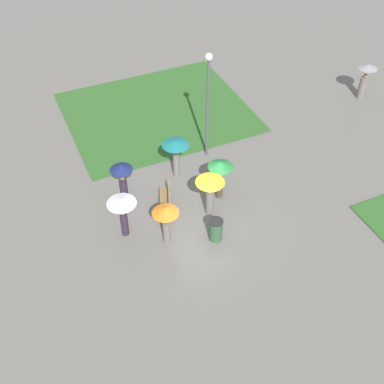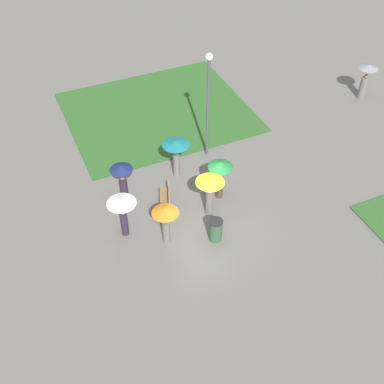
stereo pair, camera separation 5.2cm
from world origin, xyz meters
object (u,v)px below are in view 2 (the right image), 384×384
(crowd_person_yellow, at_px, (210,187))
(lone_walker_far_path, at_px, (366,77))
(crowd_person_teal, at_px, (176,148))
(crowd_person_green, at_px, (220,171))
(lamp_post, at_px, (208,94))
(crowd_person_orange, at_px, (165,216))
(crowd_person_white, at_px, (122,208))
(crowd_person_navy, at_px, (122,176))
(park_bench, at_px, (167,201))
(trash_bin, at_px, (216,230))

(crowd_person_yellow, distance_m, lone_walker_far_path, 12.03)
(crowd_person_teal, height_order, crowd_person_green, crowd_person_green)
(lamp_post, height_order, crowd_person_orange, lamp_post)
(crowd_person_yellow, height_order, crowd_person_green, crowd_person_green)
(crowd_person_teal, height_order, crowd_person_orange, crowd_person_teal)
(crowd_person_white, relative_size, crowd_person_navy, 1.03)
(crowd_person_orange, height_order, crowd_person_green, crowd_person_green)
(crowd_person_orange, bearing_deg, park_bench, 64.25)
(crowd_person_orange, distance_m, crowd_person_green, 3.25)
(crowd_person_yellow, height_order, crowd_person_teal, crowd_person_teal)
(crowd_person_navy, bearing_deg, lamp_post, -85.15)
(crowd_person_teal, distance_m, crowd_person_navy, 2.61)
(crowd_person_yellow, distance_m, crowd_person_orange, 2.25)
(trash_bin, height_order, lone_walker_far_path, lone_walker_far_path)
(crowd_person_orange, distance_m, crowd_person_navy, 3.01)
(trash_bin, distance_m, crowd_person_orange, 2.07)
(lamp_post, relative_size, crowd_person_teal, 2.71)
(crowd_person_orange, xyz_separation_m, lone_walker_far_path, (-5.20, 13.30, -0.10))
(crowd_person_yellow, bearing_deg, crowd_person_green, -122.77)
(crowd_person_teal, distance_m, crowd_person_orange, 3.86)
(crowd_person_navy, height_order, lone_walker_far_path, lone_walker_far_path)
(lamp_post, xyz_separation_m, crowd_person_navy, (1.27, -4.40, -1.96))
(crowd_person_white, xyz_separation_m, crowd_person_navy, (-1.92, 0.60, -0.16))
(crowd_person_teal, bearing_deg, lone_walker_far_path, 121.30)
(trash_bin, height_order, crowd_person_navy, crowd_person_navy)
(park_bench, distance_m, lamp_post, 4.84)
(park_bench, xyz_separation_m, lamp_post, (-2.61, 3.03, 2.73))
(crowd_person_teal, xyz_separation_m, crowd_person_green, (2.00, 1.10, -0.06))
(park_bench, xyz_separation_m, lone_walker_far_path, (-3.62, 12.66, 0.80))
(crowd_person_yellow, xyz_separation_m, lone_walker_far_path, (-4.49, 11.16, -0.16))
(crowd_person_teal, bearing_deg, crowd_person_yellow, 28.96)
(crowd_person_yellow, height_order, crowd_person_orange, crowd_person_yellow)
(lamp_post, relative_size, crowd_person_orange, 2.85)
(trash_bin, distance_m, crowd_person_teal, 4.18)
(crowd_person_yellow, relative_size, crowd_person_teal, 1.00)
(crowd_person_white, bearing_deg, crowd_person_orange, -164.03)
(crowd_person_yellow, bearing_deg, crowd_person_orange, 34.59)
(crowd_person_yellow, relative_size, crowd_person_navy, 1.04)
(park_bench, xyz_separation_m, trash_bin, (2.24, 1.11, 0.02))
(crowd_person_white, xyz_separation_m, crowd_person_yellow, (0.28, 3.47, 0.02))
(trash_bin, distance_m, lone_walker_far_path, 12.97)
(crowd_person_orange, bearing_deg, lone_walker_far_path, 17.70)
(crowd_person_orange, bearing_deg, crowd_person_teal, 58.08)
(lamp_post, height_order, crowd_person_navy, lamp_post)
(park_bench, xyz_separation_m, crowd_person_orange, (1.58, -0.64, 0.90))
(lamp_post, height_order, lone_walker_far_path, lamp_post)
(crowd_person_green, distance_m, crowd_person_navy, 3.97)
(crowd_person_navy, bearing_deg, crowd_person_yellow, -138.78)
(park_bench, height_order, crowd_person_navy, crowd_person_navy)
(crowd_person_teal, distance_m, lone_walker_far_path, 11.61)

